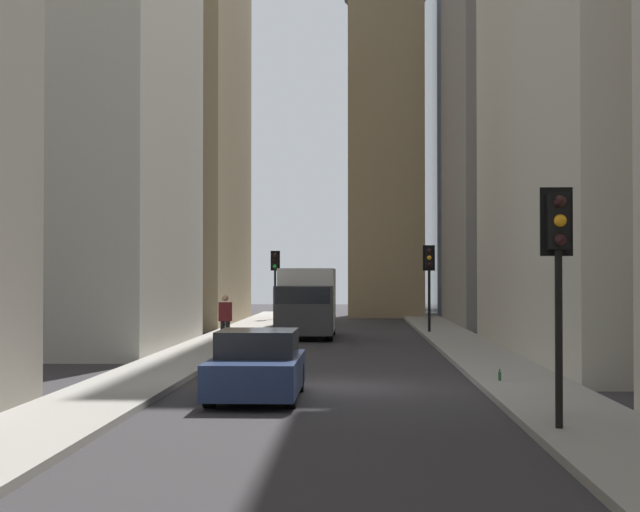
{
  "coord_description": "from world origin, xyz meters",
  "views": [
    {
      "loc": [
        -23.32,
        -0.66,
        2.55
      ],
      "look_at": [
        16.13,
        0.77,
        3.31
      ],
      "focal_mm": 57.29,
      "sensor_mm": 36.0,
      "label": 1
    }
  ],
  "objects": [
    {
      "name": "traffic_light_foreground",
      "position": [
        -7.07,
        -3.85,
        2.94
      ],
      "size": [
        0.43,
        0.52,
        3.82
      ],
      "color": "black",
      "rests_on": "sidewalk_left"
    },
    {
      "name": "sidewalk_left",
      "position": [
        0.0,
        -4.5,
        0.07
      ],
      "size": [
        90.0,
        2.2,
        0.14
      ],
      "primitive_type": "cube",
      "color": "gray",
      "rests_on": "ground_plane"
    },
    {
      "name": "sedan_navy",
      "position": [
        -2.33,
        1.4,
        0.66
      ],
      "size": [
        4.3,
        1.78,
        1.42
      ],
      "color": "navy",
      "rests_on": "ground_plane"
    },
    {
      "name": "sidewalk_right",
      "position": [
        0.0,
        4.5,
        0.07
      ],
      "size": [
        90.0,
        2.2,
        0.14
      ],
      "primitive_type": "cube",
      "color": "gray",
      "rests_on": "ground_plane"
    },
    {
      "name": "church_spire",
      "position": [
        39.84,
        -2.43,
        17.74
      ],
      "size": [
        5.07,
        5.07,
        33.89
      ],
      "color": "#9E8966",
      "rests_on": "ground_plane"
    },
    {
      "name": "traffic_light_far_junction",
      "position": [
        33.19,
        3.88,
        2.92
      ],
      "size": [
        0.43,
        0.52,
        3.79
      ],
      "color": "black",
      "rests_on": "sidewalk_right"
    },
    {
      "name": "building_left_far",
      "position": [
        29.62,
        -10.59,
        14.53
      ],
      "size": [
        13.48,
        10.5,
        29.03
      ],
      "color": "gray",
      "rests_on": "ground_plane"
    },
    {
      "name": "pedestrian",
      "position": [
        11.7,
        3.88,
        1.09
      ],
      "size": [
        0.26,
        0.44,
        1.75
      ],
      "color": "black",
      "rests_on": "sidewalk_right"
    },
    {
      "name": "delivery_truck",
      "position": [
        18.62,
        1.4,
        1.46
      ],
      "size": [
        6.46,
        2.25,
        2.84
      ],
      "color": "silver",
      "rests_on": "ground_plane"
    },
    {
      "name": "traffic_light_midblock",
      "position": [
        20.68,
        -3.77,
        2.87
      ],
      "size": [
        0.43,
        0.52,
        3.72
      ],
      "color": "black",
      "rests_on": "sidewalk_left"
    },
    {
      "name": "ground_plane",
      "position": [
        0.0,
        0.0,
        0.0
      ],
      "size": [
        135.0,
        135.0,
        0.0
      ],
      "primitive_type": "plane",
      "color": "#302D30"
    },
    {
      "name": "discarded_bottle",
      "position": [
        0.21,
        -3.93,
        0.25
      ],
      "size": [
        0.07,
        0.07,
        0.27
      ],
      "color": "#236033",
      "rests_on": "sidewalk_left"
    },
    {
      "name": "building_right_far",
      "position": [
        29.67,
        10.59,
        13.5
      ],
      "size": [
        14.49,
        10.5,
        26.97
      ],
      "color": "#9E8966",
      "rests_on": "ground_plane"
    }
  ]
}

